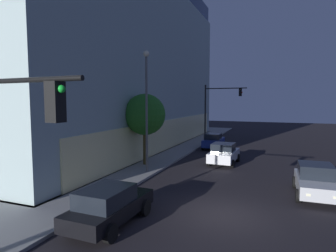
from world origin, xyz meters
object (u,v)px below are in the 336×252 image
(modern_building, at_px, (83,61))
(car_silver, at_px, (316,181))
(car_blue, at_px, (214,141))
(traffic_light_far_corner, at_px, (217,104))
(car_white, at_px, (224,154))
(car_black, at_px, (109,205))
(street_lamp_sidewalk, at_px, (146,97))
(sidewalk_tree, at_px, (145,115))

(modern_building, height_order, car_silver, modern_building)
(car_blue, bearing_deg, traffic_light_far_corner, 7.27)
(car_white, bearing_deg, car_black, 170.02)
(car_black, bearing_deg, street_lamp_sidewalk, 14.92)
(car_silver, relative_size, car_blue, 1.02)
(traffic_light_far_corner, xyz_separation_m, sidewalk_tree, (-14.84, 2.62, -0.74))
(street_lamp_sidewalk, xyz_separation_m, car_white, (5.00, -4.52, -4.53))
(street_lamp_sidewalk, distance_m, car_white, 8.12)
(traffic_light_far_corner, bearing_deg, car_black, -178.52)
(traffic_light_far_corner, height_order, car_blue, traffic_light_far_corner)
(traffic_light_far_corner, relative_size, street_lamp_sidewalk, 0.82)
(sidewalk_tree, xyz_separation_m, car_white, (3.05, -5.60, -3.20))
(car_black, height_order, car_white, car_white)
(car_black, relative_size, car_silver, 1.06)
(modern_building, height_order, traffic_light_far_corner, modern_building)
(sidewalk_tree, height_order, car_white, sidewalk_tree)
(sidewalk_tree, distance_m, car_black, 11.16)
(sidewalk_tree, height_order, car_black, sidewalk_tree)
(traffic_light_far_corner, distance_m, car_black, 25.33)
(modern_building, relative_size, car_blue, 8.92)
(street_lamp_sidewalk, xyz_separation_m, car_black, (-8.22, -2.19, -4.54))
(car_white, bearing_deg, street_lamp_sidewalk, 137.90)
(sidewalk_tree, distance_m, car_blue, 11.09)
(car_black, xyz_separation_m, car_blue, (20.29, 0.04, -0.01))
(modern_building, distance_m, car_black, 25.32)
(street_lamp_sidewalk, xyz_separation_m, car_silver, (-1.14, -10.54, -4.53))
(traffic_light_far_corner, distance_m, street_lamp_sidewalk, 16.88)
(traffic_light_far_corner, height_order, car_black, traffic_light_far_corner)
(street_lamp_sidewalk, bearing_deg, car_black, -165.08)
(street_lamp_sidewalk, bearing_deg, traffic_light_far_corner, -5.25)
(street_lamp_sidewalk, bearing_deg, car_blue, -10.08)
(sidewalk_tree, xyz_separation_m, car_silver, (-3.09, -11.61, -3.19))
(modern_building, distance_m, street_lamp_sidewalk, 16.95)
(car_silver, bearing_deg, street_lamp_sidewalk, 83.84)
(car_silver, distance_m, car_blue, 15.65)
(sidewalk_tree, relative_size, car_silver, 1.32)
(modern_building, bearing_deg, car_blue, -82.12)
(car_silver, xyz_separation_m, car_blue, (13.21, 8.39, -0.02))
(car_blue, bearing_deg, car_silver, -147.58)
(traffic_light_far_corner, xyz_separation_m, car_blue, (-4.72, -0.60, -3.95))
(modern_building, bearing_deg, street_lamp_sidewalk, -127.54)
(street_lamp_sidewalk, bearing_deg, sidewalk_tree, 28.82)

